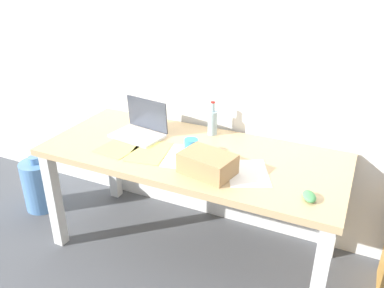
{
  "coord_description": "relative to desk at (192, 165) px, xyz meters",
  "views": [
    {
      "loc": [
        0.88,
        -1.88,
        1.78
      ],
      "look_at": [
        0.0,
        0.0,
        0.77
      ],
      "focal_mm": 36.83,
      "sensor_mm": 36.0,
      "label": 1
    }
  ],
  "objects": [
    {
      "name": "ground_plane",
      "position": [
        0.0,
        0.0,
        -0.63
      ],
      "size": [
        8.0,
        8.0,
        0.0
      ],
      "primitive_type": "plane",
      "color": "#515459"
    },
    {
      "name": "back_wall",
      "position": [
        0.0,
        0.44,
        0.67
      ],
      "size": [
        5.2,
        0.08,
        2.6
      ],
      "primitive_type": "cube",
      "color": "white",
      "rests_on": "ground"
    },
    {
      "name": "desk",
      "position": [
        0.0,
        0.0,
        0.0
      ],
      "size": [
        1.78,
        0.77,
        0.72
      ],
      "color": "tan",
      "rests_on": "ground"
    },
    {
      "name": "laptop_left",
      "position": [
        -0.4,
        0.08,
        0.14
      ],
      "size": [
        0.34,
        0.27,
        0.23
      ],
      "color": "silver",
      "rests_on": "desk"
    },
    {
      "name": "beer_bottle",
      "position": [
        0.01,
        0.28,
        0.18
      ],
      "size": [
        0.06,
        0.06,
        0.22
      ],
      "color": "#99B7C1",
      "rests_on": "desk"
    },
    {
      "name": "computer_mouse",
      "position": [
        0.72,
        -0.22,
        0.11
      ],
      "size": [
        0.1,
        0.12,
        0.03
      ],
      "primitive_type": "ellipsoid",
      "rotation": [
        0.0,
        0.0,
        0.42
      ],
      "color": "#4C9E56",
      "rests_on": "desk"
    },
    {
      "name": "cardboard_box",
      "position": [
        0.18,
        -0.19,
        0.15
      ],
      "size": [
        0.31,
        0.24,
        0.11
      ],
      "primitive_type": "cube",
      "rotation": [
        0.0,
        0.0,
        -0.21
      ],
      "color": "tan",
      "rests_on": "desk"
    },
    {
      "name": "coffee_mug",
      "position": [
        0.01,
        -0.03,
        0.14
      ],
      "size": [
        0.08,
        0.08,
        0.09
      ],
      "primitive_type": "cylinder",
      "color": "#338CC6",
      "rests_on": "desk"
    },
    {
      "name": "paper_yellow_folder",
      "position": [
        -0.23,
        -0.11,
        0.09
      ],
      "size": [
        0.26,
        0.33,
        0.0
      ],
      "primitive_type": "cube",
      "rotation": [
        0.0,
        0.0,
        0.17
      ],
      "color": "#F4E06B",
      "rests_on": "desk"
    },
    {
      "name": "paper_sheet_front_right",
      "position": [
        0.38,
        -0.1,
        0.09
      ],
      "size": [
        0.31,
        0.36,
        0.0
      ],
      "primitive_type": "cube",
      "rotation": [
        0.0,
        0.0,
        0.43
      ],
      "color": "white",
      "rests_on": "desk"
    },
    {
      "name": "paper_sheet_front_left",
      "position": [
        -0.42,
        -0.12,
        0.09
      ],
      "size": [
        0.24,
        0.32,
        0.0
      ],
      "primitive_type": "cube",
      "rotation": [
        0.0,
        0.0,
        -0.12
      ],
      "color": "#F4E06B",
      "rests_on": "desk"
    },
    {
      "name": "paper_sheet_center",
      "position": [
        -0.01,
        -0.08,
        0.09
      ],
      "size": [
        0.26,
        0.33,
        0.0
      ],
      "primitive_type": "cube",
      "rotation": [
        0.0,
        0.0,
        0.2
      ],
      "color": "white",
      "rests_on": "desk"
    },
    {
      "name": "water_cooler_jug",
      "position": [
        -1.26,
        -0.06,
        -0.44
      ],
      "size": [
        0.25,
        0.25,
        0.44
      ],
      "color": "#598CC6",
      "rests_on": "ground"
    }
  ]
}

